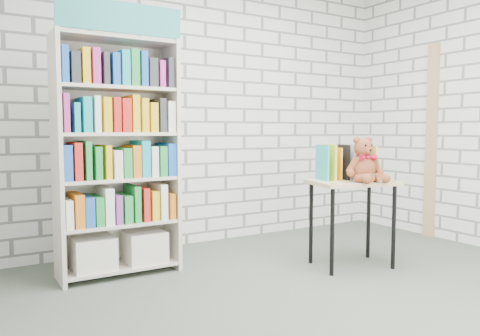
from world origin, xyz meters
TOP-DOWN VIEW (x-y plane):
  - ground at (0.00, 0.00)m, footprint 4.50×4.50m
  - room_shell at (0.00, 0.00)m, footprint 4.52×4.02m
  - bookshelf at (-1.12, 1.36)m, footprint 0.95×0.37m
  - display_table at (0.65, 0.55)m, footprint 0.78×0.62m
  - table_books at (0.68, 0.65)m, footprint 0.52×0.31m
  - teddy_bear at (0.68, 0.43)m, footprint 0.35×0.33m
  - door_trim at (2.23, 0.95)m, footprint 0.05×0.12m

SIDE VIEW (x-z plane):
  - ground at x=0.00m, z-range 0.00..0.00m
  - display_table at x=0.65m, z-range 0.27..1.01m
  - table_books at x=0.68m, z-range 0.74..1.03m
  - teddy_bear at x=0.68m, z-range 0.70..1.08m
  - bookshelf at x=-1.12m, z-range -0.09..2.04m
  - door_trim at x=2.23m, z-range 0.00..2.10m
  - room_shell at x=0.00m, z-range 0.38..3.19m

